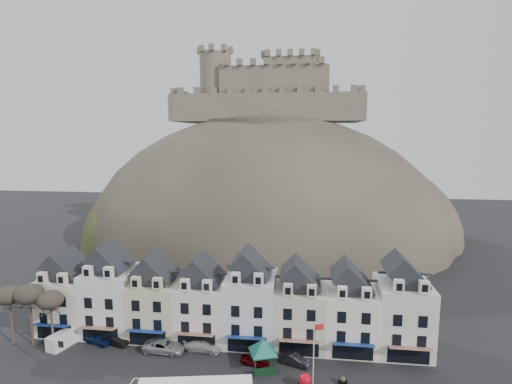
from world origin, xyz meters
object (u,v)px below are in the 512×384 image
car_white (203,345)px  flagpole (314,350)px  car_silver (164,346)px  bus_shelter (263,346)px  car_navy (98,339)px  car_black (116,340)px  red_buoy (305,381)px  car_maroon (255,360)px  white_van (63,339)px  car_charcoal (294,359)px

car_white → flagpole: bearing=-106.0°
car_silver → bus_shelter: bearing=-97.8°
car_navy → car_silver: bearing=-77.4°
bus_shelter → flagpole: (6.13, -2.65, 1.41)m
car_black → car_silver: 7.32m
red_buoy → car_maroon: red_buoy is taller
bus_shelter → car_maroon: (-1.09, 0.83, -2.44)m
red_buoy → car_black: size_ratio=0.48×
flagpole → white_van: flagpole is taller
bus_shelter → car_silver: bearing=150.1°
white_van → car_white: 19.20m
car_black → flagpole: bearing=-87.0°
white_van → car_charcoal: (31.37, -0.50, -0.31)m
car_maroon → car_navy: bearing=101.3°
flagpole → car_white: (-14.58, 5.98, -3.75)m
flagpole → car_navy: bearing=168.5°
car_charcoal → flagpole: bearing=-130.1°
white_van → car_silver: size_ratio=0.83×
bus_shelter → car_black: size_ratio=1.53×
car_navy → car_white: size_ratio=0.81×
flagpole → car_maroon: flagpole is taller
bus_shelter → flagpole: size_ratio=0.75×
red_buoy → car_navy: 29.11m
car_maroon → car_charcoal: 4.91m
car_silver → car_maroon: 12.44m
red_buoy → bus_shelter: bearing=148.6°
car_silver → car_maroon: car_silver is taller
car_navy → car_black: car_navy is taller
car_black → car_white: bearing=-74.4°
flagpole → car_maroon: bearing=154.2°
red_buoy → car_black: (-25.84, 6.47, -0.31)m
car_navy → car_white: 14.78m
car_white → car_charcoal: car_white is taller
car_maroon → white_van: bearing=104.9°
white_van → car_navy: bearing=30.9°
car_maroon → car_charcoal: car_charcoal is taller
red_buoy → white_van: (-32.76, 5.25, 0.03)m
car_navy → red_buoy: bearing=-84.7°
bus_shelter → car_maroon: bus_shelter is taller
car_black → car_white: car_white is taller
flagpole → car_silver: size_ratio=1.43×
bus_shelter → white_van: (-27.62, 2.12, -2.09)m
red_buoy → white_van: size_ratio=0.40×
red_buoy → white_van: 33.18m
car_white → car_charcoal: bearing=-91.7°
car_silver → car_maroon: size_ratio=1.50×
red_buoy → car_black: bearing=165.9°
red_buoy → car_maroon: bearing=147.5°
car_silver → car_charcoal: 17.21m
car_white → bus_shelter: bearing=-105.2°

